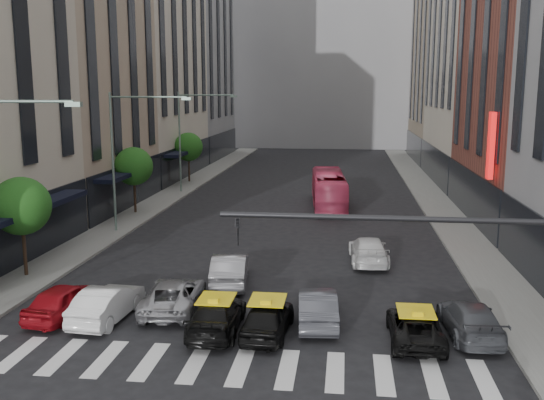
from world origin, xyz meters
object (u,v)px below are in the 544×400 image
(streetlamp_far, at_px, (190,128))
(taxi_center, at_px, (268,318))
(car_white_front, at_px, (107,303))
(streetlamp_mid, at_px, (126,143))
(taxi_left, at_px, (217,316))
(bus, at_px, (329,189))
(car_red, at_px, (65,300))

(streetlamp_far, xyz_separation_m, taxi_center, (11.20, -31.71, -5.21))
(car_white_front, bearing_deg, streetlamp_far, -77.86)
(streetlamp_mid, height_order, car_white_front, streetlamp_mid)
(taxi_left, bearing_deg, streetlamp_mid, -61.43)
(taxi_center, bearing_deg, bus, -89.83)
(car_white_front, xyz_separation_m, bus, (8.22, 25.63, 0.72))
(taxi_center, bearing_deg, taxi_left, 1.91)
(streetlamp_mid, height_order, taxi_left, streetlamp_mid)
(streetlamp_mid, distance_m, taxi_left, 18.90)
(taxi_left, relative_size, taxi_center, 1.13)
(streetlamp_mid, bearing_deg, car_red, -79.91)
(streetlamp_mid, bearing_deg, streetlamp_far, 90.00)
(car_white_front, bearing_deg, taxi_center, 177.49)
(car_white_front, relative_size, taxi_center, 1.08)
(car_white_front, bearing_deg, car_red, 0.82)
(streetlamp_mid, bearing_deg, bus, 39.99)
(streetlamp_far, height_order, car_red, streetlamp_far)
(streetlamp_far, distance_m, taxi_left, 33.38)
(taxi_center, height_order, bus, bus)
(streetlamp_mid, relative_size, streetlamp_far, 1.00)
(streetlamp_mid, height_order, streetlamp_far, same)
(streetlamp_mid, xyz_separation_m, taxi_center, (11.20, -15.71, -5.21))
(taxi_left, bearing_deg, car_red, -8.77)
(streetlamp_far, bearing_deg, car_red, -85.10)
(bus, bearing_deg, taxi_center, 82.33)
(streetlamp_far, relative_size, taxi_center, 2.22)
(streetlamp_mid, xyz_separation_m, car_white_front, (4.50, -14.96, -5.18))
(streetlamp_far, distance_m, car_white_front, 31.71)
(streetlamp_mid, relative_size, taxi_left, 1.96)
(streetlamp_far, height_order, taxi_center, streetlamp_far)
(streetlamp_far, distance_m, bus, 14.50)
(taxi_left, height_order, bus, bus)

